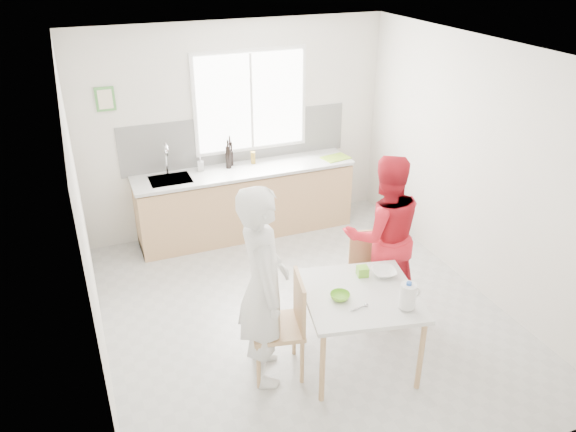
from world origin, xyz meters
name	(u,v)px	position (x,y,z in m)	size (l,w,h in m)	color
ground	(304,313)	(0.00, 0.00, 0.00)	(4.50, 4.50, 0.00)	#B7B7B2
room_shell	(306,169)	(0.00, 0.00, 1.64)	(4.50, 4.50, 4.50)	silver
window	(251,101)	(0.20, 2.23, 1.70)	(1.50, 0.06, 1.30)	white
backsplash	(237,139)	(0.00, 2.24, 1.23)	(3.00, 0.02, 0.65)	white
picture_frame	(105,99)	(-1.55, 2.23, 1.90)	(0.22, 0.03, 0.28)	#4D9744
kitchen_counter	(246,204)	(0.00, 1.95, 0.42)	(2.84, 0.64, 1.37)	tan
dining_table	(360,301)	(0.17, -0.85, 0.68)	(1.17, 1.17, 0.76)	silver
chair_left	(285,322)	(-0.49, -0.72, 0.54)	(0.53, 0.53, 0.97)	tan
chair_far	(369,268)	(0.68, -0.13, 0.48)	(0.47, 0.47, 0.87)	tan
person_white	(263,287)	(-0.67, -0.68, 0.93)	(0.68, 0.44, 1.86)	white
person_red	(383,235)	(0.80, -0.16, 0.86)	(0.84, 0.65, 1.72)	red
bowl_green	(340,296)	(-0.04, -0.86, 0.79)	(0.17, 0.17, 0.05)	#77CA2E
bowl_white	(384,273)	(0.52, -0.67, 0.79)	(0.23, 0.23, 0.06)	white
milk_jug	(408,295)	(0.43, -1.19, 0.89)	(0.19, 0.14, 0.24)	white
green_box	(362,271)	(0.33, -0.60, 0.80)	(0.10, 0.10, 0.09)	#75C62D
spoon	(359,308)	(0.05, -1.05, 0.77)	(0.01, 0.01, 0.16)	#A5A5AA
cutting_board	(336,158)	(1.24, 1.86, 0.93)	(0.35, 0.25, 0.01)	#8BBB2B
wine_bottle_a	(230,153)	(-0.13, 2.13, 1.08)	(0.07, 0.07, 0.32)	black
wine_bottle_b	(228,157)	(-0.18, 2.05, 1.07)	(0.07, 0.07, 0.30)	black
jar_amber	(253,158)	(0.16, 2.08, 1.00)	(0.06, 0.06, 0.16)	olive
soap_bottle	(201,164)	(-0.53, 2.11, 1.00)	(0.08, 0.08, 0.17)	#999999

